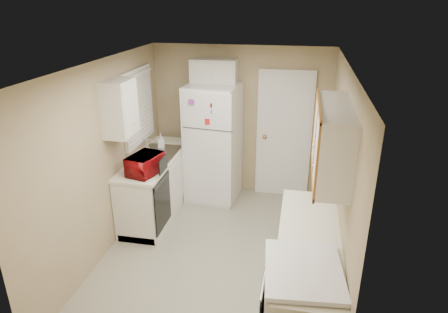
# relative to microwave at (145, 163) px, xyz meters

# --- Properties ---
(floor) EXTENTS (3.80, 3.80, 0.00)m
(floor) POSITION_rel_microwave_xyz_m (1.02, -0.32, -1.05)
(floor) COLOR #AEAB96
(floor) RESTS_ON ground
(ceiling) EXTENTS (3.80, 3.80, 0.00)m
(ceiling) POSITION_rel_microwave_xyz_m (1.02, -0.32, 1.35)
(ceiling) COLOR white
(ceiling) RESTS_ON floor
(wall_left) EXTENTS (3.80, 3.80, 0.00)m
(wall_left) POSITION_rel_microwave_xyz_m (-0.38, -0.32, 0.15)
(wall_left) COLOR tan
(wall_left) RESTS_ON floor
(wall_right) EXTENTS (3.80, 3.80, 0.00)m
(wall_right) POSITION_rel_microwave_xyz_m (2.42, -0.32, 0.15)
(wall_right) COLOR tan
(wall_right) RESTS_ON floor
(wall_back) EXTENTS (2.80, 2.80, 0.00)m
(wall_back) POSITION_rel_microwave_xyz_m (1.02, 1.58, 0.15)
(wall_back) COLOR tan
(wall_back) RESTS_ON floor
(wall_front) EXTENTS (2.80, 2.80, 0.00)m
(wall_front) POSITION_rel_microwave_xyz_m (1.02, -2.22, 0.15)
(wall_front) COLOR tan
(wall_front) RESTS_ON floor
(left_counter) EXTENTS (0.60, 1.80, 0.90)m
(left_counter) POSITION_rel_microwave_xyz_m (-0.08, 0.58, -0.60)
(left_counter) COLOR silver
(left_counter) RESTS_ON floor
(dishwasher) EXTENTS (0.03, 0.58, 0.72)m
(dishwasher) POSITION_rel_microwave_xyz_m (0.21, -0.02, -0.56)
(dishwasher) COLOR black
(dishwasher) RESTS_ON floor
(sink) EXTENTS (0.54, 0.74, 0.16)m
(sink) POSITION_rel_microwave_xyz_m (-0.08, 0.73, -0.19)
(sink) COLOR gray
(sink) RESTS_ON left_counter
(microwave) EXTENTS (0.52, 0.37, 0.32)m
(microwave) POSITION_rel_microwave_xyz_m (0.00, 0.00, 0.00)
(microwave) COLOR #9D0C10
(microwave) RESTS_ON left_counter
(soap_bottle) EXTENTS (0.13, 0.13, 0.22)m
(soap_bottle) POSITION_rel_microwave_xyz_m (-0.13, 0.98, -0.05)
(soap_bottle) COLOR silver
(soap_bottle) RESTS_ON left_counter
(window_blinds) EXTENTS (0.10, 0.98, 1.08)m
(window_blinds) POSITION_rel_microwave_xyz_m (-0.34, 0.73, 0.55)
(window_blinds) COLOR silver
(window_blinds) RESTS_ON wall_left
(upper_cabinet_left) EXTENTS (0.30, 0.45, 0.70)m
(upper_cabinet_left) POSITION_rel_microwave_xyz_m (-0.23, -0.10, 0.75)
(upper_cabinet_left) COLOR silver
(upper_cabinet_left) RESTS_ON wall_left
(refrigerator) EXTENTS (0.84, 0.82, 1.85)m
(refrigerator) POSITION_rel_microwave_xyz_m (0.64, 1.24, -0.12)
(refrigerator) COLOR white
(refrigerator) RESTS_ON floor
(cabinet_over_fridge) EXTENTS (0.70, 0.30, 0.40)m
(cabinet_over_fridge) POSITION_rel_microwave_xyz_m (0.62, 1.43, 0.95)
(cabinet_over_fridge) COLOR silver
(cabinet_over_fridge) RESTS_ON wall_back
(interior_door) EXTENTS (0.86, 0.06, 2.08)m
(interior_door) POSITION_rel_microwave_xyz_m (1.72, 1.54, -0.03)
(interior_door) COLOR white
(interior_door) RESTS_ON floor
(right_counter) EXTENTS (0.60, 2.00, 0.90)m
(right_counter) POSITION_rel_microwave_xyz_m (2.12, -1.12, -0.60)
(right_counter) COLOR silver
(right_counter) RESTS_ON floor
(stove) EXTENTS (0.71, 0.85, 0.96)m
(stove) POSITION_rel_microwave_xyz_m (2.07, -1.67, -0.57)
(stove) COLOR white
(stove) RESTS_ON floor
(upper_cabinet_right) EXTENTS (0.30, 1.20, 0.70)m
(upper_cabinet_right) POSITION_rel_microwave_xyz_m (2.27, -0.82, 0.75)
(upper_cabinet_right) COLOR silver
(upper_cabinet_right) RESTS_ON wall_right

